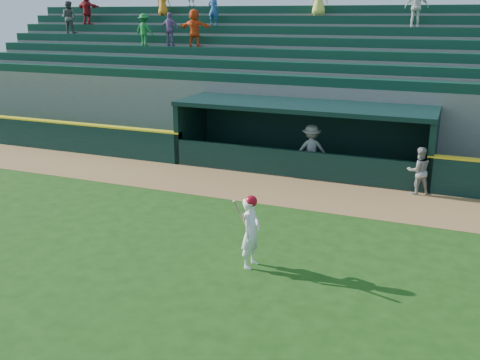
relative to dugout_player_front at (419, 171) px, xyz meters
The scene contains 9 objects.
ground 7.63m from the dugout_player_front, 124.47° to the right, with size 120.00×120.00×0.00m, color #1C4411.
warning_track 4.57m from the dugout_player_front, 162.43° to the right, with size 40.00×3.00×0.01m, color olive.
field_wall_left 16.55m from the dugout_player_front, behind, with size 15.50×0.30×1.20m, color black.
wall_stripe_left 16.56m from the dugout_player_front, behind, with size 15.50×0.32×0.06m, color yellow.
dugout_player_front is the anchor object (origin of this frame).
dugout_player_inside 3.90m from the dugout_player_front, 166.87° to the left, with size 1.18×0.68×1.82m, color gray.
dugout 4.67m from the dugout_player_front, 157.91° to the left, with size 9.40×2.80×2.46m.
stands 7.84m from the dugout_player_front, 124.57° to the left, with size 34.50×6.25×7.53m.
batter_at_plate 7.58m from the dugout_player_front, 114.23° to the right, with size 0.51×0.80×1.74m.
Camera 1 is at (5.21, -11.14, 5.57)m, focal length 40.00 mm.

